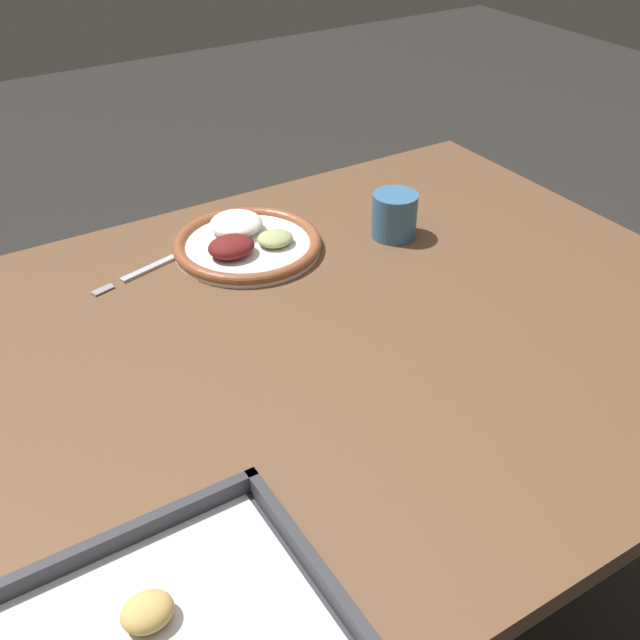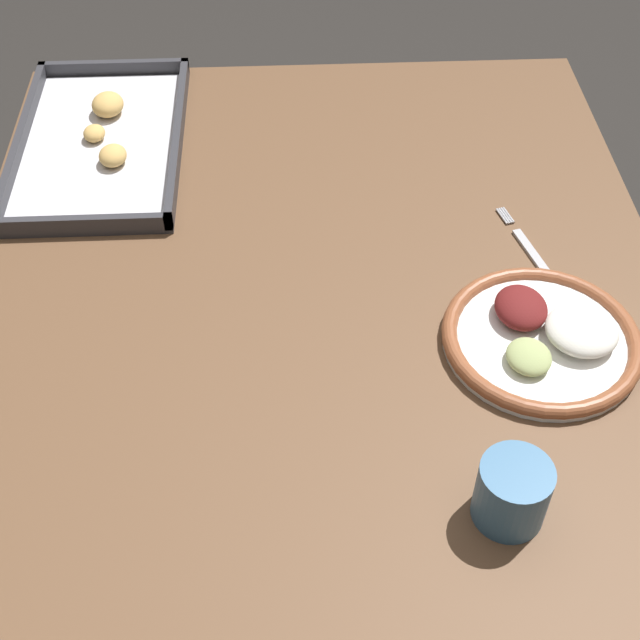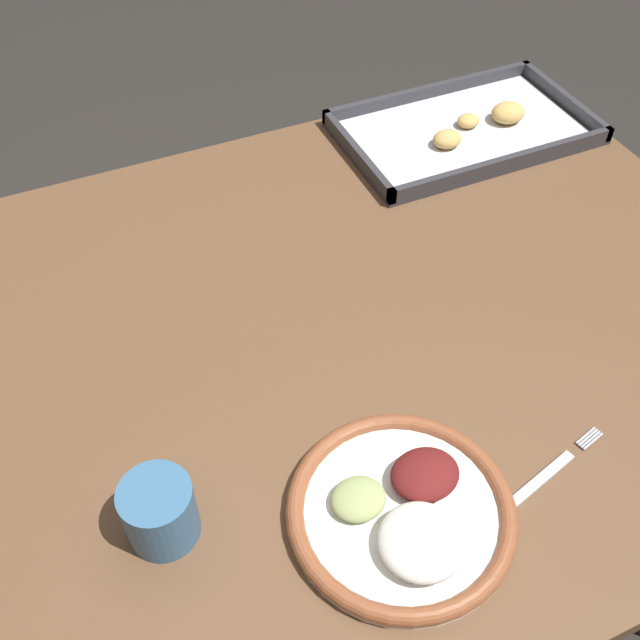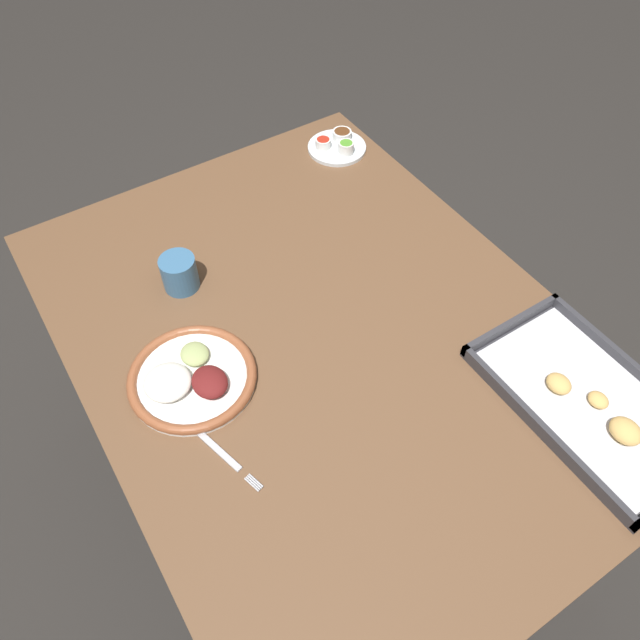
% 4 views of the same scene
% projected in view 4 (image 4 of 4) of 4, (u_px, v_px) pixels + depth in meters
% --- Properties ---
extents(ground_plane, '(8.00, 8.00, 0.00)m').
position_uv_depth(ground_plane, '(322.00, 485.00, 1.87)').
color(ground_plane, '#282623').
extents(dining_table, '(1.30, 0.95, 0.75)m').
position_uv_depth(dining_table, '(323.00, 360.00, 1.36)').
color(dining_table, brown).
rests_on(dining_table, ground_plane).
extents(dinner_plate, '(0.25, 0.25, 0.04)m').
position_uv_depth(dinner_plate, '(191.00, 378.00, 1.20)').
color(dinner_plate, white).
rests_on(dinner_plate, dining_table).
extents(fork, '(0.21, 0.07, 0.00)m').
position_uv_depth(fork, '(214.00, 447.00, 1.12)').
color(fork, '#B2B2B7').
rests_on(fork, dining_table).
extents(saucer_plate, '(0.16, 0.16, 0.04)m').
position_uv_depth(saucer_plate, '(337.00, 145.00, 1.67)').
color(saucer_plate, silver).
rests_on(saucer_plate, dining_table).
extents(baking_tray, '(0.43, 0.26, 0.04)m').
position_uv_depth(baking_tray, '(590.00, 402.00, 1.17)').
color(baking_tray, '#333338').
rests_on(baking_tray, dining_table).
extents(drinking_cup, '(0.08, 0.08, 0.08)m').
position_uv_depth(drinking_cup, '(179.00, 273.00, 1.34)').
color(drinking_cup, '#38668E').
rests_on(drinking_cup, dining_table).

